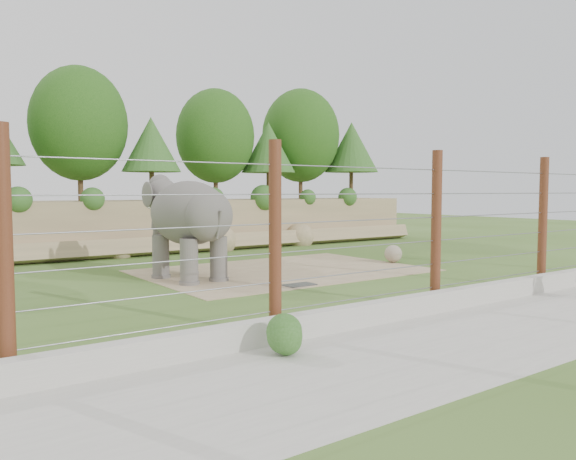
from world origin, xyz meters
TOP-DOWN VIEW (x-y plane):
  - ground at (0.00, 0.00)m, footprint 90.00×90.00m
  - back_embankment at (0.59, 12.68)m, footprint 30.00×5.52m
  - dirt_patch at (0.50, 3.00)m, footprint 10.00×7.00m
  - drain_grate at (-1.00, 0.00)m, footprint 1.00×0.60m
  - elephant at (-3.26, 3.12)m, footprint 2.23×4.42m
  - stone_ball at (5.50, 2.21)m, footprint 0.72×0.72m
  - retaining_wall at (0.00, -5.00)m, footprint 26.00×0.35m
  - walkway at (0.00, -7.00)m, footprint 26.00×4.00m
  - barrier_fence at (0.00, -4.50)m, footprint 20.26×0.26m
  - walkway_shrub at (-5.72, -5.80)m, footprint 0.71×0.71m

SIDE VIEW (x-z plane):
  - ground at x=0.00m, z-range 0.00..0.00m
  - walkway at x=0.00m, z-range 0.00..0.01m
  - dirt_patch at x=0.50m, z-range 0.00..0.02m
  - drain_grate at x=-1.00m, z-range 0.02..0.05m
  - retaining_wall at x=0.00m, z-range 0.00..0.50m
  - walkway_shrub at x=-5.72m, z-range 0.01..0.72m
  - stone_ball at x=5.50m, z-range 0.02..0.74m
  - elephant at x=-3.26m, z-range 0.00..3.46m
  - barrier_fence at x=0.00m, z-range 0.00..4.00m
  - back_embankment at x=0.59m, z-range -0.42..8.35m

